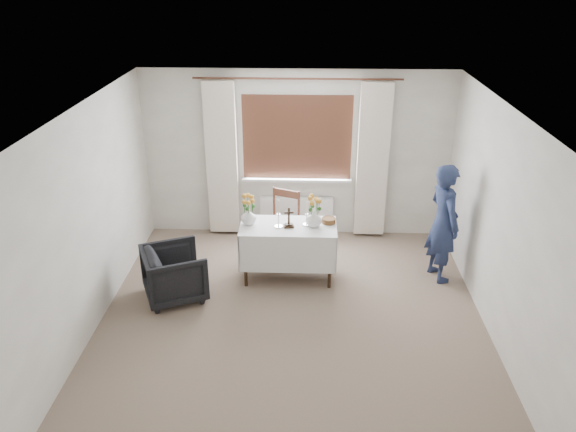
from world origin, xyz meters
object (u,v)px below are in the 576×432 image
object	(u,v)px
wooden_chair	(281,226)
flower_vase_left	(249,216)
armchair	(175,273)
flower_vase_right	(314,218)
altar_table	(288,252)
person	(443,223)
wooden_cross	(289,217)

from	to	relation	value
wooden_chair	flower_vase_left	distance (m)	0.76
armchair	flower_vase_right	xyz separation A→B (m)	(1.72, 0.52, 0.54)
altar_table	person	distance (m)	2.03
altar_table	flower_vase_left	size ratio (longest dim) A/B	5.92
altar_table	flower_vase_right	xyz separation A→B (m)	(0.33, -0.00, 0.49)
wooden_chair	flower_vase_right	distance (m)	0.82
wooden_chair	flower_vase_right	xyz separation A→B (m)	(0.45, -0.57, 0.39)
flower_vase_left	altar_table	bearing A→B (deg)	-3.90
wooden_cross	person	bearing A→B (deg)	-5.49
altar_table	armchair	xyz separation A→B (m)	(-1.39, -0.53, -0.05)
wooden_chair	flower_vase_left	xyz separation A→B (m)	(-0.38, -0.53, 0.38)
armchair	flower_vase_left	bearing A→B (deg)	-81.08
wooden_cross	flower_vase_right	world-z (taller)	wooden_cross
person	flower_vase_right	xyz separation A→B (m)	(-1.66, -0.09, 0.08)
wooden_chair	wooden_cross	distance (m)	0.75
altar_table	armchair	distance (m)	1.49
person	flower_vase_left	size ratio (longest dim) A/B	7.58
person	wooden_cross	distance (m)	1.99
altar_table	wooden_cross	xyz separation A→B (m)	(0.01, -0.04, 0.52)
armchair	wooden_cross	size ratio (longest dim) A/B	2.69
altar_table	flower_vase_right	world-z (taller)	flower_vase_right
altar_table	person	world-z (taller)	person
armchair	flower_vase_left	size ratio (longest dim) A/B	3.50
wooden_chair	person	distance (m)	2.19
flower_vase_left	flower_vase_right	bearing A→B (deg)	-2.46
person	armchair	bearing A→B (deg)	82.64
wooden_chair	wooden_cross	xyz separation A→B (m)	(0.14, -0.61, 0.41)
armchair	person	size ratio (longest dim) A/B	0.46
armchair	flower_vase_right	distance (m)	1.87
wooden_chair	flower_vase_left	size ratio (longest dim) A/B	4.62
armchair	flower_vase_left	xyz separation A→B (m)	(0.88, 0.56, 0.53)
person	wooden_cross	xyz separation A→B (m)	(-1.98, -0.13, 0.11)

